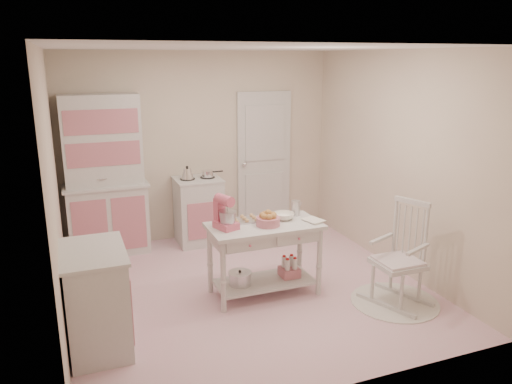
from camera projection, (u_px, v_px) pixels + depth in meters
The scene contains 14 objects.
room_shell at pixel (247, 143), 5.17m from camera, with size 3.84×3.84×2.62m.
door at pixel (264, 162), 7.35m from camera, with size 0.82×0.05×2.04m, color silver.
hutch at pixel (105, 176), 6.37m from camera, with size 1.06×0.50×2.08m, color silver.
stove at pixel (199, 211), 6.89m from camera, with size 0.62×0.57×0.92m, color silver.
base_cabinet at pixel (97, 299), 4.37m from camera, with size 0.54×0.84×0.92m, color silver.
lace_rug at pixel (395, 302), 5.28m from camera, with size 0.92×0.92×0.01m, color white.
rocking_chair at pixel (398, 254), 5.14m from camera, with size 0.48×0.72×1.10m, color silver.
work_table at pixel (264, 259), 5.38m from camera, with size 1.20×0.60×0.80m, color silver.
stand_mixer at pixel (226, 213), 5.10m from camera, with size 0.20×0.28×0.34m, color #D95B76.
cookie_tray at pixel (245, 220), 5.38m from camera, with size 0.34×0.24×0.02m, color silver.
bread_basket at pixel (268, 221), 5.23m from camera, with size 0.25×0.25×0.09m, color #C67281.
mixing_bowl at pixel (284, 216), 5.43m from camera, with size 0.23×0.23×0.07m, color white.
metal_pitcher at pixel (296, 208), 5.55m from camera, with size 0.10×0.10×0.17m, color silver.
recipe_book at pixel (308, 222), 5.32m from camera, with size 0.17×0.22×0.02m, color white.
Camera 1 is at (-1.76, -4.82, 2.51)m, focal length 35.00 mm.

